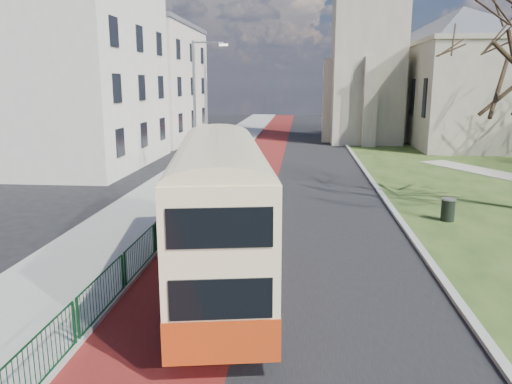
# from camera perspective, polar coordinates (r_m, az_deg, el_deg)

# --- Properties ---
(ground) EXTENTS (160.00, 160.00, 0.00)m
(ground) POSITION_cam_1_polar(r_m,az_deg,el_deg) (13.21, -3.66, -13.25)
(ground) COLOR black
(ground) RESTS_ON ground
(road_carriageway) EXTENTS (9.00, 120.00, 0.01)m
(road_carriageway) POSITION_cam_1_polar(r_m,az_deg,el_deg) (32.27, 4.41, 2.14)
(road_carriageway) COLOR black
(road_carriageway) RESTS_ON ground
(bus_lane) EXTENTS (3.40, 120.00, 0.01)m
(bus_lane) POSITION_cam_1_polar(r_m,az_deg,el_deg) (32.42, -0.37, 2.22)
(bus_lane) COLOR #591414
(bus_lane) RESTS_ON ground
(pavement_west) EXTENTS (4.00, 120.00, 0.12)m
(pavement_west) POSITION_cam_1_polar(r_m,az_deg,el_deg) (32.99, -6.96, 2.40)
(pavement_west) COLOR gray
(pavement_west) RESTS_ON ground
(kerb_west) EXTENTS (0.25, 120.00, 0.13)m
(kerb_west) POSITION_cam_1_polar(r_m,az_deg,el_deg) (32.63, -3.52, 2.37)
(kerb_west) COLOR #999993
(kerb_west) RESTS_ON ground
(kerb_east) EXTENTS (0.25, 80.00, 0.13)m
(kerb_east) POSITION_cam_1_polar(r_m,az_deg,el_deg) (34.49, 12.14, 2.66)
(kerb_east) COLOR #999993
(kerb_east) RESTS_ON ground
(pedestrian_railing) EXTENTS (0.07, 24.00, 1.12)m
(pedestrian_railing) POSITION_cam_1_polar(r_m,az_deg,el_deg) (17.28, -11.39, -5.24)
(pedestrian_railing) COLOR #0D3C1D
(pedestrian_railing) RESTS_ON ground
(gothic_church) EXTENTS (16.38, 18.00, 40.00)m
(gothic_church) POSITION_cam_1_polar(r_m,az_deg,el_deg) (51.44, 18.24, 20.06)
(gothic_church) COLOR gray
(gothic_church) RESTS_ON ground
(street_block_near) EXTENTS (10.30, 14.30, 13.00)m
(street_block_near) POSITION_cam_1_polar(r_m,az_deg,el_deg) (37.33, -20.55, 12.82)
(street_block_near) COLOR beige
(street_block_near) RESTS_ON ground
(street_block_far) EXTENTS (10.30, 16.30, 11.50)m
(street_block_far) POSITION_cam_1_polar(r_m,az_deg,el_deg) (52.24, -12.81, 12.11)
(street_block_far) COLOR beige
(street_block_far) RESTS_ON ground
(streetlamp) EXTENTS (2.13, 0.18, 8.00)m
(streetlamp) POSITION_cam_1_polar(r_m,az_deg,el_deg) (30.43, -6.75, 10.17)
(streetlamp) COLOR gray
(streetlamp) RESTS_ON pavement_west
(bus) EXTENTS (3.83, 9.99, 4.08)m
(bus) POSITION_cam_1_polar(r_m,az_deg,el_deg) (13.90, -4.16, -1.73)
(bus) COLOR #AE3410
(bus) RESTS_ON ground
(litter_bin) EXTENTS (0.78, 0.78, 0.96)m
(litter_bin) POSITION_cam_1_polar(r_m,az_deg,el_deg) (22.37, 21.08, -1.88)
(litter_bin) COLOR black
(litter_bin) RESTS_ON grass_green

